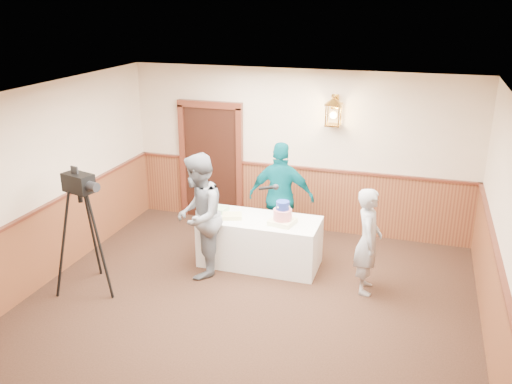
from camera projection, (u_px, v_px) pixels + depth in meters
The scene contains 10 objects.
ground at pixel (230, 334), 6.64m from camera, with size 7.00×7.00×0.00m, color black.
room_shell at pixel (237, 205), 6.55m from camera, with size 6.02×7.02×2.81m.
display_table at pixel (260, 242), 8.27m from camera, with size 1.80×0.80×0.75m, color white.
tiered_cake at pixel (283, 215), 7.93m from camera, with size 0.40×0.40×0.35m.
sheet_cake_yellow at pixel (232, 216), 8.18m from camera, with size 0.29×0.22×0.06m, color #D0CD7C.
sheet_cake_green at pixel (218, 209), 8.44m from camera, with size 0.29×0.23×0.07m, color #8CC58B.
interviewer at pixel (199, 216), 7.81m from camera, with size 1.60×1.01×1.84m.
baker at pixel (368, 241), 7.39m from camera, with size 0.55×0.36×1.51m, color #94969A.
assistant_p at pixel (281, 197), 8.63m from camera, with size 1.05×0.44×1.79m, color #034E57.
tv_camera_rig at pixel (85, 239), 7.41m from camera, with size 0.67×0.63×1.71m.
Camera 1 is at (2.01, -5.30, 3.89)m, focal length 38.00 mm.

